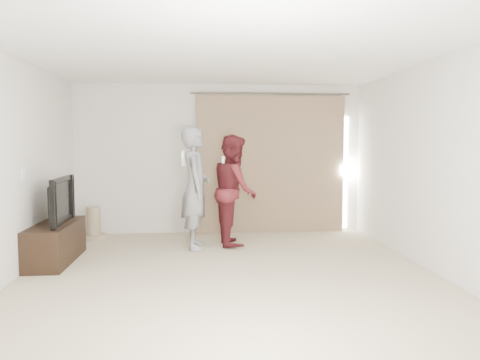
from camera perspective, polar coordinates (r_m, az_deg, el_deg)
name	(u,v)px	position (r m, az deg, el deg)	size (l,w,h in m)	color
floor	(230,276)	(5.70, -1.29, -11.57)	(5.50, 5.50, 0.00)	#BEAF8E
wall_back	(219,159)	(8.23, -2.53, 2.57)	(5.00, 0.04, 2.60)	silver
wall_left	(8,168)	(5.88, -26.41, 1.31)	(0.04, 5.50, 2.60)	silver
ceiling	(229,54)	(5.57, -1.34, 15.06)	(5.00, 5.50, 0.01)	white
curtain	(271,164)	(8.25, 3.85, 1.90)	(2.80, 0.11, 2.46)	#8D7556
tv_console	(56,243)	(6.74, -21.54, -7.11)	(0.47, 1.35, 0.52)	black
tv	(54,200)	(6.65, -21.69, -2.31)	(1.07, 0.14, 0.62)	black
scratching_post	(94,226)	(8.13, -17.40, -5.35)	(0.40, 0.40, 0.53)	tan
person_man	(195,188)	(7.02, -5.45, -0.96)	(0.44, 0.67, 1.82)	gray
person_woman	(234,190)	(7.26, -0.69, -1.21)	(0.69, 0.87, 1.71)	#57191E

